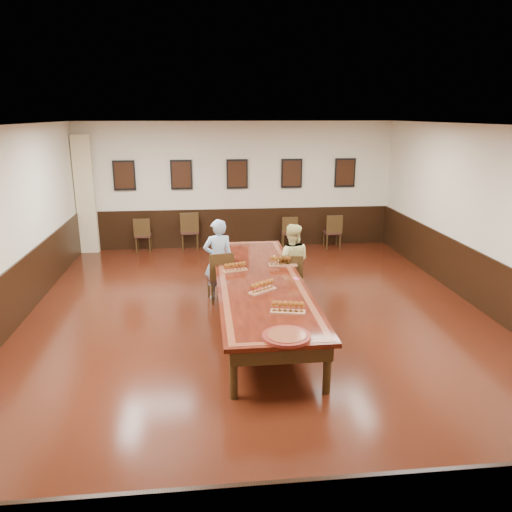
{
  "coord_description": "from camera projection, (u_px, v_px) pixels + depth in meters",
  "views": [
    {
      "loc": [
        -0.89,
        -7.74,
        3.37
      ],
      "look_at": [
        0.0,
        0.5,
        1.0
      ],
      "focal_mm": 35.0,
      "sensor_mm": 36.0,
      "label": 1
    }
  ],
  "objects": [
    {
      "name": "wainscoting",
      "position": [
        259.0,
        293.0,
        8.27
      ],
      "size": [
        8.0,
        10.0,
        1.0
      ],
      "color": "black",
      "rests_on": "floor"
    },
    {
      "name": "spare_chair_d",
      "position": [
        332.0,
        231.0,
        12.91
      ],
      "size": [
        0.42,
        0.45,
        0.89
      ],
      "primitive_type": null,
      "rotation": [
        0.0,
        0.0,
        3.14
      ],
      "color": "#321916",
      "rests_on": "floor"
    },
    {
      "name": "pink_phone",
      "position": [
        296.0,
        279.0,
        8.2
      ],
      "size": [
        0.1,
        0.15,
        0.01
      ],
      "primitive_type": "cube",
      "rotation": [
        0.0,
        0.0,
        0.24
      ],
      "color": "#D6477F",
      "rests_on": "conference_table"
    },
    {
      "name": "wall_back",
      "position": [
        237.0,
        185.0,
        12.76
      ],
      "size": [
        8.0,
        0.02,
        3.2
      ],
      "primitive_type": "cube",
      "color": "beige",
      "rests_on": "floor"
    },
    {
      "name": "flight_a",
      "position": [
        235.0,
        267.0,
        8.58
      ],
      "size": [
        0.44,
        0.25,
        0.16
      ],
      "color": "#9E6242",
      "rests_on": "conference_table"
    },
    {
      "name": "chair_woman",
      "position": [
        291.0,
        277.0,
        9.23
      ],
      "size": [
        0.51,
        0.54,
        0.92
      ],
      "primitive_type": null,
      "rotation": [
        0.0,
        0.0,
        2.95
      ],
      "color": "#321916",
      "rests_on": "floor"
    },
    {
      "name": "flight_b",
      "position": [
        282.0,
        261.0,
        8.88
      ],
      "size": [
        0.52,
        0.18,
        0.19
      ],
      "color": "#9E6242",
      "rests_on": "conference_table"
    },
    {
      "name": "floor",
      "position": [
        259.0,
        322.0,
        8.41
      ],
      "size": [
        8.0,
        10.0,
        0.02
      ],
      "primitive_type": "cube",
      "color": "black",
      "rests_on": "ground"
    },
    {
      "name": "person_woman",
      "position": [
        291.0,
        262.0,
        9.25
      ],
      "size": [
        0.81,
        0.68,
        1.44
      ],
      "primitive_type": "imported",
      "rotation": [
        0.0,
        0.0,
        2.95
      ],
      "color": "#F0EA96",
      "rests_on": "floor"
    },
    {
      "name": "flight_c",
      "position": [
        263.0,
        287.0,
        7.58
      ],
      "size": [
        0.47,
        0.4,
        0.18
      ],
      "color": "#9E6242",
      "rests_on": "conference_table"
    },
    {
      "name": "red_plate_grp",
      "position": [
        256.0,
        287.0,
        7.77
      ],
      "size": [
        0.19,
        0.19,
        0.02
      ],
      "color": "#B00B15",
      "rests_on": "conference_table"
    },
    {
      "name": "ceiling",
      "position": [
        260.0,
        125.0,
        7.53
      ],
      "size": [
        8.0,
        10.0,
        0.02
      ],
      "primitive_type": "cube",
      "color": "white",
      "rests_on": "floor"
    },
    {
      "name": "wall_front",
      "position": [
        349.0,
        401.0,
        3.18
      ],
      "size": [
        8.0,
        0.02,
        3.2
      ],
      "primitive_type": "cube",
      "color": "beige",
      "rests_on": "floor"
    },
    {
      "name": "posters",
      "position": [
        237.0,
        174.0,
        12.61
      ],
      "size": [
        6.14,
        0.04,
        0.74
      ],
      "color": "black",
      "rests_on": "wall_back"
    },
    {
      "name": "wall_right",
      "position": [
        496.0,
        223.0,
        8.39
      ],
      "size": [
        0.02,
        10.0,
        3.2
      ],
      "primitive_type": "cube",
      "color": "beige",
      "rests_on": "floor"
    },
    {
      "name": "person_man",
      "position": [
        218.0,
        259.0,
        9.25
      ],
      "size": [
        0.61,
        0.46,
        1.53
      ],
      "primitive_type": "imported",
      "rotation": [
        0.0,
        0.0,
        3.31
      ],
      "color": "#5190CC",
      "rests_on": "floor"
    },
    {
      "name": "spare_chair_a",
      "position": [
        143.0,
        234.0,
        12.62
      ],
      "size": [
        0.42,
        0.46,
        0.87
      ],
      "primitive_type": null,
      "rotation": [
        0.0,
        0.0,
        3.11
      ],
      "color": "#321916",
      "rests_on": "floor"
    },
    {
      "name": "conference_table",
      "position": [
        259.0,
        287.0,
        8.24
      ],
      "size": [
        1.4,
        5.0,
        0.76
      ],
      "color": "black",
      "rests_on": "floor"
    },
    {
      "name": "curtain",
      "position": [
        85.0,
        195.0,
        12.23
      ],
      "size": [
        0.45,
        0.18,
        2.9
      ],
      "primitive_type": "cube",
      "color": "#CEBD8E",
      "rests_on": "floor"
    },
    {
      "name": "carved_platter",
      "position": [
        286.0,
        336.0,
        6.04
      ],
      "size": [
        0.64,
        0.64,
        0.05
      ],
      "color": "#5A1612",
      "rests_on": "conference_table"
    },
    {
      "name": "spare_chair_c",
      "position": [
        289.0,
        232.0,
        12.9
      ],
      "size": [
        0.42,
        0.46,
        0.85
      ],
      "primitive_type": null,
      "rotation": [
        0.0,
        0.0,
        3.08
      ],
      "color": "#321916",
      "rests_on": "floor"
    },
    {
      "name": "chair_man",
      "position": [
        220.0,
        276.0,
        9.23
      ],
      "size": [
        0.52,
        0.56,
        0.96
      ],
      "primitive_type": null,
      "rotation": [
        0.0,
        0.0,
        3.31
      ],
      "color": "#321916",
      "rests_on": "floor"
    },
    {
      "name": "flight_d",
      "position": [
        288.0,
        307.0,
        6.77
      ],
      "size": [
        0.5,
        0.25,
        0.18
      ],
      "color": "#9E6242",
      "rests_on": "conference_table"
    },
    {
      "name": "spare_chair_b",
      "position": [
        189.0,
        230.0,
        12.78
      ],
      "size": [
        0.52,
        0.56,
        0.98
      ],
      "primitive_type": null,
      "rotation": [
        0.0,
        0.0,
        3.28
      ],
      "color": "#321916",
      "rests_on": "floor"
    }
  ]
}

